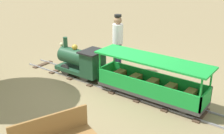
# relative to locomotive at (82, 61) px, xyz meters

# --- Properties ---
(ground_plane) EXTENTS (60.00, 60.00, 0.00)m
(ground_plane) POSITION_rel_locomotive_xyz_m (0.00, -0.83, -0.49)
(ground_plane) COLOR #8C7A56
(track) EXTENTS (0.68, 6.40, 0.04)m
(track) POSITION_rel_locomotive_xyz_m (0.00, -1.22, -0.47)
(track) COLOR gray
(track) RESTS_ON ground_plane
(locomotive) EXTENTS (0.64, 1.45, 1.01)m
(locomotive) POSITION_rel_locomotive_xyz_m (0.00, 0.00, 0.00)
(locomotive) COLOR #1E472D
(locomotive) RESTS_ON ground_plane
(passenger_car) EXTENTS (0.74, 2.70, 0.97)m
(passenger_car) POSITION_rel_locomotive_xyz_m (0.00, -2.12, -0.06)
(passenger_car) COLOR #3F3F3F
(passenger_car) RESTS_ON ground_plane
(conductor_person) EXTENTS (0.30, 0.30, 1.62)m
(conductor_person) POSITION_rel_locomotive_xyz_m (1.08, -0.43, 0.47)
(conductor_person) COLOR #282D47
(conductor_person) RESTS_ON ground_plane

